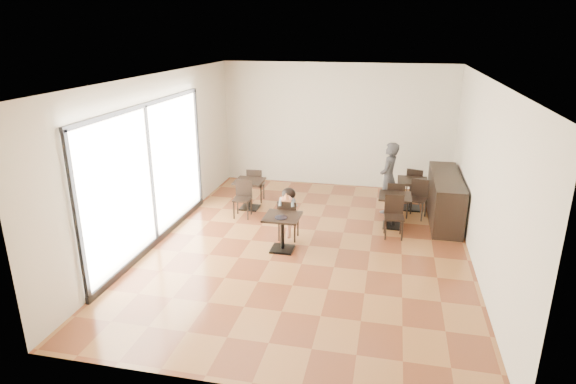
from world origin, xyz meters
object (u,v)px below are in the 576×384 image
(chair_back_a, at_px, (416,185))
(child_table, at_px, (282,233))
(cafe_table_mid, at_px, (394,211))
(cafe_table_left, at_px, (249,194))
(chair_mid_b, at_px, (394,217))
(chair_left_a, at_px, (256,184))
(chair_mid_a, at_px, (395,199))
(chair_back_b, at_px, (417,200))
(chair_left_b, at_px, (242,199))
(child_chair, at_px, (289,219))
(cafe_table_back, at_px, (411,194))
(adult_patron, at_px, (389,178))
(child, at_px, (289,214))

(chair_back_a, bearing_deg, child_table, 69.03)
(cafe_table_mid, distance_m, cafe_table_left, 3.32)
(chair_mid_b, bearing_deg, chair_left_a, 150.61)
(cafe_table_mid, distance_m, chair_mid_a, 0.55)
(chair_left_a, height_order, chair_back_b, chair_back_b)
(chair_mid_b, xyz_separation_m, chair_left_b, (-3.30, 0.41, -0.01))
(cafe_table_mid, bearing_deg, chair_mid_a, 90.00)
(child_chair, relative_size, chair_left_b, 1.01)
(cafe_table_back, bearing_deg, chair_mid_b, -102.46)
(child_chair, relative_size, adult_patron, 0.52)
(child, xyz_separation_m, cafe_table_mid, (2.05, 1.07, -0.18))
(chair_mid_b, relative_size, chair_left_b, 1.02)
(adult_patron, xyz_separation_m, cafe_table_mid, (0.16, -0.88, -0.46))
(child_chair, height_order, cafe_table_mid, child_chair)
(cafe_table_back, relative_size, chair_left_a, 0.86)
(child, height_order, chair_mid_a, child)
(chair_mid_a, height_order, chair_back_b, chair_back_b)
(cafe_table_left, xyz_separation_m, chair_mid_a, (3.30, 0.14, 0.08))
(child_table, distance_m, chair_mid_b, 2.31)
(child, distance_m, chair_left_b, 1.56)
(adult_patron, relative_size, chair_back_a, 1.90)
(cafe_table_mid, relative_size, cafe_table_left, 1.02)
(cafe_table_back, bearing_deg, chair_mid_a, -121.29)
(cafe_table_left, xyz_separation_m, chair_left_b, (0.00, -0.55, 0.07))
(child_table, height_order, child_chair, child_chair)
(child_table, distance_m, child, 0.58)
(child, xyz_separation_m, adult_patron, (1.88, 1.95, 0.28))
(cafe_table_mid, distance_m, cafe_table_back, 1.24)
(child, xyz_separation_m, chair_left_a, (-1.25, 2.02, -0.11))
(chair_left_b, bearing_deg, adult_patron, 15.15)
(chair_back_b, bearing_deg, cafe_table_mid, -111.64)
(adult_patron, bearing_deg, cafe_table_back, 135.00)
(chair_back_b, bearing_deg, cafe_table_left, -160.47)
(child_table, distance_m, adult_patron, 3.16)
(cafe_table_back, height_order, chair_back_b, chair_back_b)
(cafe_table_left, height_order, chair_left_b, chair_left_b)
(cafe_table_mid, relative_size, cafe_table_back, 0.99)
(chair_left_a, xyz_separation_m, chair_left_b, (0.00, -1.10, 0.00))
(child_table, xyz_separation_m, cafe_table_back, (2.43, 2.80, 0.01))
(cafe_table_back, xyz_separation_m, chair_back_a, (0.11, 0.55, 0.07))
(cafe_table_left, bearing_deg, child, -49.69)
(child_chair, height_order, chair_back_b, chair_back_b)
(child, bearing_deg, chair_back_b, 33.83)
(cafe_table_back, bearing_deg, chair_back_a, 79.15)
(child, bearing_deg, adult_patron, 45.96)
(adult_patron, xyz_separation_m, chair_left_a, (-3.14, 0.08, -0.40))
(child_chair, height_order, chair_left_a, child_chair)
(chair_mid_a, bearing_deg, chair_left_a, -11.86)
(chair_left_b, bearing_deg, child_chair, -39.40)
(child, distance_m, chair_back_a, 3.78)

